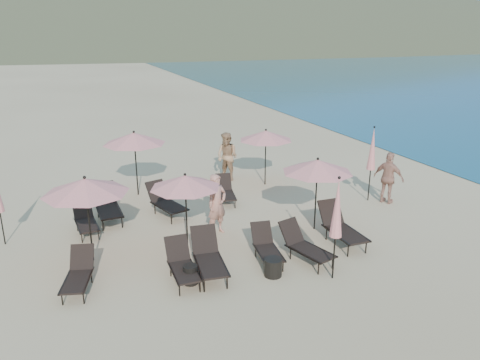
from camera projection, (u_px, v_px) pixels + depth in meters
name	position (u px, v px, depth m)	size (l,w,h in m)	color
ground	(279.00, 259.00, 12.41)	(800.00, 800.00, 0.00)	#D6BA8C
lounger_0	(78.00, 273.00, 10.89)	(0.93, 1.56, 0.84)	black
lounger_1	(182.00, 264.00, 11.28)	(0.62, 1.55, 0.88)	black
lounger_2	(209.00, 256.00, 11.52)	(0.86, 1.81, 1.00)	black
lounger_3	(267.00, 246.00, 12.22)	(0.76, 1.54, 0.85)	black
lounger_4	(305.00, 245.00, 12.21)	(1.03, 1.73, 0.93)	black
lounger_5	(341.00, 226.00, 13.22)	(0.73, 1.82, 1.04)	black
lounger_6	(85.00, 217.00, 13.94)	(0.68, 1.57, 0.95)	black
lounger_7	(108.00, 205.00, 14.81)	(0.74, 1.82, 1.04)	black
lounger_8	(166.00, 201.00, 15.20)	(1.12, 1.83, 0.98)	black
lounger_9	(225.00, 191.00, 16.36)	(0.85, 1.56, 0.85)	black
umbrella_open_0	(85.00, 186.00, 11.69)	(2.17, 2.17, 2.33)	black
umbrella_open_1	(185.00, 182.00, 12.68)	(1.95, 1.95, 2.10)	black
umbrella_open_2	(318.00, 166.00, 13.62)	(2.10, 2.10, 2.26)	black
umbrella_open_3	(134.00, 138.00, 16.49)	(2.22, 2.22, 2.39)	black
umbrella_open_4	(266.00, 135.00, 17.67)	(2.05, 2.05, 2.21)	black
umbrella_closed_0	(337.00, 209.00, 10.89)	(0.31, 0.31, 2.62)	black
umbrella_closed_1	(372.00, 149.00, 16.02)	(0.31, 0.31, 2.68)	black
side_table_0	(190.00, 274.00, 11.14)	(0.36, 0.36, 0.47)	black
side_table_1	(273.00, 267.00, 11.49)	(0.44, 0.44, 0.45)	black
beachgoer_a	(217.00, 204.00, 13.69)	(0.67, 0.44, 1.83)	tan
beachgoer_b	(227.00, 157.00, 18.54)	(0.93, 0.73, 1.92)	#AA7E58
beachgoer_c	(389.00, 178.00, 16.09)	(1.06, 0.44, 1.81)	tan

